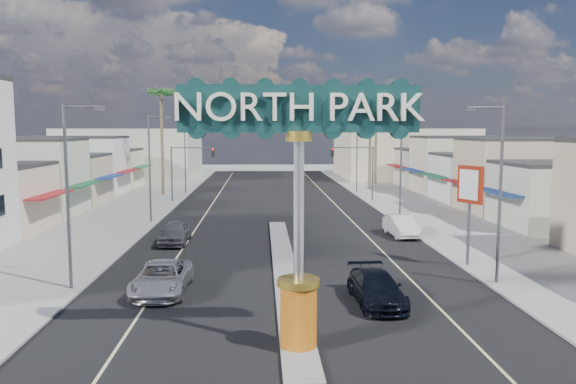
{
  "coord_description": "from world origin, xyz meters",
  "views": [
    {
      "loc": [
        -1.29,
        -17.2,
        7.79
      ],
      "look_at": [
        0.1,
        11.95,
        4.57
      ],
      "focal_mm": 35.0,
      "sensor_mm": 36.0,
      "label": 1
    }
  ],
  "objects": [
    {
      "name": "streetlight_r_mid",
      "position": [
        10.43,
        30.0,
        5.07
      ],
      "size": [
        2.03,
        0.22,
        9.0
      ],
      "color": "#47474C",
      "rests_on": "ground"
    },
    {
      "name": "streetlight_r_near",
      "position": [
        10.43,
        10.0,
        5.07
      ],
      "size": [
        2.03,
        0.22,
        9.0
      ],
      "color": "#47474C",
      "rests_on": "ground"
    },
    {
      "name": "traffic_signal_right",
      "position": [
        9.18,
        43.99,
        4.27
      ],
      "size": [
        5.09,
        0.45,
        6.0
      ],
      "color": "#47474C",
      "rests_on": "ground"
    },
    {
      "name": "sidewalk_left",
      "position": [
        -14.0,
        30.0,
        0.06
      ],
      "size": [
        8.0,
        120.0,
        0.12
      ],
      "primitive_type": "cube",
      "color": "gray",
      "rests_on": "ground"
    },
    {
      "name": "streetlight_l_mid",
      "position": [
        -10.43,
        30.0,
        5.07
      ],
      "size": [
        2.03,
        0.22,
        9.0
      ],
      "color": "#47474C",
      "rests_on": "ground"
    },
    {
      "name": "storefront_row_left",
      "position": [
        -24.0,
        43.0,
        3.0
      ],
      "size": [
        12.0,
        42.0,
        6.0
      ],
      "primitive_type": "cube",
      "color": "beige",
      "rests_on": "ground"
    },
    {
      "name": "palm_right_far",
      "position": [
        15.0,
        62.0,
        12.39
      ],
      "size": [
        2.6,
        2.6,
        14.1
      ],
      "color": "brown",
      "rests_on": "ground"
    },
    {
      "name": "car_parked_right",
      "position": [
        9.0,
        23.15,
        0.77
      ],
      "size": [
        1.89,
        4.75,
        1.54
      ],
      "primitive_type": "imported",
      "rotation": [
        0.0,
        0.0,
        0.06
      ],
      "color": "silver",
      "rests_on": "ground"
    },
    {
      "name": "suv_right",
      "position": [
        3.86,
        7.19,
        0.72
      ],
      "size": [
        2.2,
        5.02,
        1.43
      ],
      "primitive_type": "imported",
      "rotation": [
        0.0,
        0.0,
        0.04
      ],
      "color": "black",
      "rests_on": "ground"
    },
    {
      "name": "palm_left_far",
      "position": [
        -13.0,
        50.0,
        11.5
      ],
      "size": [
        2.6,
        2.6,
        13.1
      ],
      "color": "brown",
      "rests_on": "ground"
    },
    {
      "name": "ground",
      "position": [
        0.0,
        30.0,
        0.0
      ],
      "size": [
        160.0,
        160.0,
        0.0
      ],
      "primitive_type": "plane",
      "color": "gray",
      "rests_on": "ground"
    },
    {
      "name": "median_island",
      "position": [
        0.0,
        14.0,
        0.08
      ],
      "size": [
        1.3,
        30.0,
        0.16
      ],
      "primitive_type": "cube",
      "color": "gray",
      "rests_on": "ground"
    },
    {
      "name": "palm_right_mid",
      "position": [
        13.0,
        56.0,
        10.6
      ],
      "size": [
        2.6,
        2.6,
        12.1
      ],
      "color": "brown",
      "rests_on": "ground"
    },
    {
      "name": "sidewalk_right",
      "position": [
        14.0,
        30.0,
        0.06
      ],
      "size": [
        8.0,
        120.0,
        0.12
      ],
      "primitive_type": "cube",
      "color": "gray",
      "rests_on": "ground"
    },
    {
      "name": "storefront_row_right",
      "position": [
        24.0,
        43.0,
        3.0
      ],
      "size": [
        12.0,
        42.0,
        6.0
      ],
      "primitive_type": "cube",
      "color": "#B7B29E",
      "rests_on": "ground"
    },
    {
      "name": "streetlight_l_near",
      "position": [
        -10.43,
        10.0,
        5.07
      ],
      "size": [
        2.03,
        0.22,
        9.0
      ],
      "color": "#47474C",
      "rests_on": "ground"
    },
    {
      "name": "traffic_signal_left",
      "position": [
        -9.18,
        43.99,
        4.27
      ],
      "size": [
        5.09,
        0.45,
        6.0
      ],
      "color": "#47474C",
      "rests_on": "ground"
    },
    {
      "name": "bank_pylon_sign",
      "position": [
        10.5,
        13.77,
        4.41
      ],
      "size": [
        0.92,
        1.71,
        5.68
      ],
      "rotation": [
        0.0,
        0.0,
        0.42
      ],
      "color": "#47474C",
      "rests_on": "sidewalk_right"
    },
    {
      "name": "streetlight_l_far",
      "position": [
        -10.43,
        52.0,
        5.07
      ],
      "size": [
        2.03,
        0.22,
        9.0
      ],
      "color": "#47474C",
      "rests_on": "ground"
    },
    {
      "name": "gateway_sign",
      "position": [
        0.0,
        1.98,
        5.93
      ],
      "size": [
        8.2,
        1.5,
        9.15
      ],
      "color": "#D75710",
      "rests_on": "median_island"
    },
    {
      "name": "road",
      "position": [
        0.0,
        30.0,
        0.01
      ],
      "size": [
        20.0,
        120.0,
        0.01
      ],
      "primitive_type": "cube",
      "color": "black",
      "rests_on": "ground"
    },
    {
      "name": "streetlight_r_far",
      "position": [
        10.43,
        52.0,
        5.07
      ],
      "size": [
        2.03,
        0.22,
        9.0
      ],
      "color": "#47474C",
      "rests_on": "ground"
    },
    {
      "name": "backdrop_far_right",
      "position": [
        22.0,
        75.0,
        4.0
      ],
      "size": [
        20.0,
        20.0,
        8.0
      ],
      "primitive_type": "cube",
      "color": "beige",
      "rests_on": "ground"
    },
    {
      "name": "car_parked_left",
      "position": [
        -7.24,
        21.18,
        0.79
      ],
      "size": [
        1.91,
        4.67,
        1.59
      ],
      "primitive_type": "imported",
      "rotation": [
        0.0,
        0.0,
        -0.01
      ],
      "color": "#5B5B60",
      "rests_on": "ground"
    },
    {
      "name": "suv_left",
      "position": [
        -6.08,
        9.31,
        0.74
      ],
      "size": [
        2.52,
        5.36,
        1.48
      ],
      "primitive_type": "imported",
      "rotation": [
        0.0,
        0.0,
        -0.01
      ],
      "color": "#ADADB2",
      "rests_on": "ground"
    },
    {
      "name": "backdrop_far_left",
      "position": [
        -22.0,
        75.0,
        4.0
      ],
      "size": [
        20.0,
        20.0,
        8.0
      ],
      "primitive_type": "cube",
      "color": "#B7B29E",
      "rests_on": "ground"
    }
  ]
}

